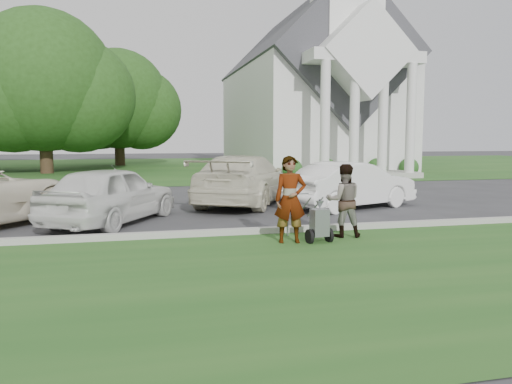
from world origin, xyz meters
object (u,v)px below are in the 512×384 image
object	(u,v)px
car_b	(111,194)
striping_cart	(319,223)
tree_back	(118,104)
church	(309,82)
person_right	(344,201)
parking_meter_near	(288,200)
tree_left	(43,87)
car_d	(351,185)
person_left	(290,200)
car_c	(244,180)

from	to	relation	value
car_b	striping_cart	bearing A→B (deg)	170.56
tree_back	church	bearing A→B (deg)	-27.85
tree_back	striping_cart	world-z (taller)	tree_back
person_right	car_b	bearing A→B (deg)	-19.19
tree_back	parking_meter_near	size ratio (longest dim) A/B	7.59
tree_left	car_d	distance (m)	21.94
tree_back	car_b	xyz separation A→B (m)	(0.69, -27.20, -3.99)
person_left	car_c	bearing A→B (deg)	96.17
tree_left	parking_meter_near	bearing A→B (deg)	-68.71
tree_left	car_b	bearing A→B (deg)	-76.28
person_right	parking_meter_near	xyz separation A→B (m)	(-1.15, 0.37, 0.01)
church	car_c	xyz separation A→B (m)	(-8.32, -17.56, -5.14)
tree_left	person_left	xyz separation A→B (m)	(8.35, -22.50, -4.23)
striping_cart	car_d	bearing A→B (deg)	52.25
church	car_b	bearing A→B (deg)	-121.22
church	car_d	xyz separation A→B (m)	(-5.32, -19.17, -5.23)
person_right	tree_back	bearing A→B (deg)	-67.55
person_right	car_b	xyz separation A→B (m)	(-4.96, 2.98, -0.05)
tree_left	person_left	size ratio (longest dim) A/B	6.01
tree_back	striping_cart	distance (m)	31.33
car_b	car_c	size ratio (longest dim) A/B	0.78
parking_meter_near	church	bearing A→B (deg)	69.66
church	striping_cart	bearing A→B (deg)	-108.79
person_right	car_d	size ratio (longest dim) A/B	0.37
car_c	church	bearing A→B (deg)	-87.38
person_right	parking_meter_near	world-z (taller)	person_right
person_left	car_b	distance (m)	4.93
church	car_b	size ratio (longest dim) A/B	5.59
car_c	tree_left	bearing A→B (deg)	-34.15
tree_left	tree_back	size ratio (longest dim) A/B	1.11
tree_left	person_left	world-z (taller)	tree_left
striping_cart	parking_meter_near	world-z (taller)	parking_meter_near
parking_meter_near	person_left	bearing A→B (deg)	-102.83
person_left	parking_meter_near	xyz separation A→B (m)	(0.15, 0.68, -0.08)
parking_meter_near	car_c	world-z (taller)	car_c
parking_meter_near	tree_left	bearing A→B (deg)	111.29
tree_left	car_c	size ratio (longest dim) A/B	1.93
person_right	car_d	bearing A→B (deg)	-104.34
tree_left	car_b	distance (m)	20.25
car_b	car_d	xyz separation A→B (m)	(7.00, 1.16, -0.03)
car_d	striping_cart	bearing A→B (deg)	127.98
tree_back	car_c	xyz separation A→B (m)	(4.69, -24.43, -3.93)
striping_cart	person_left	size ratio (longest dim) A/B	0.60
tree_back	car_d	distance (m)	27.45
tree_back	person_right	xyz separation A→B (m)	(5.65, -30.19, -3.94)
church	tree_back	xyz separation A→B (m)	(-13.01, 6.87, -1.21)
church	person_right	world-z (taller)	church
person_right	parking_meter_near	bearing A→B (deg)	-5.93
tree_back	person_right	distance (m)	30.96
car_d	person_left	bearing A→B (deg)	122.14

